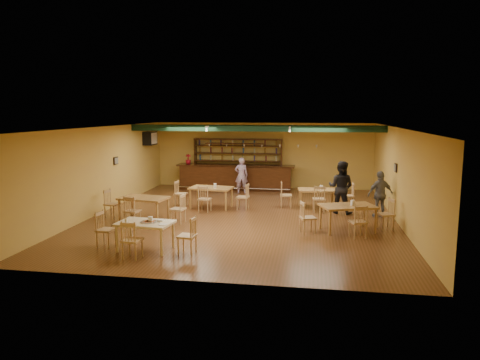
% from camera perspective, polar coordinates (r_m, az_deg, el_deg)
% --- Properties ---
extents(floor, '(12.00, 12.00, 0.00)m').
position_cam_1_polar(floor, '(15.35, 0.42, -4.60)').
color(floor, '#563618').
rests_on(floor, ground).
extents(ceiling_beam, '(10.00, 0.30, 0.25)m').
position_cam_1_polar(ceiling_beam, '(17.73, 1.82, 6.55)').
color(ceiling_beam, black).
rests_on(ceiling_beam, ceiling).
extents(track_rail_left, '(0.05, 2.50, 0.05)m').
position_cam_1_polar(track_rail_left, '(18.63, -3.48, 6.86)').
color(track_rail_left, white).
rests_on(track_rail_left, ceiling).
extents(track_rail_right, '(0.05, 2.50, 0.05)m').
position_cam_1_polar(track_rail_right, '(18.20, 6.47, 6.78)').
color(track_rail_right, white).
rests_on(track_rail_right, ceiling).
extents(ac_unit, '(0.34, 0.70, 0.48)m').
position_cam_1_polar(ac_unit, '(20.28, -11.29, 5.19)').
color(ac_unit, white).
rests_on(ac_unit, wall_left).
extents(picture_left, '(0.04, 0.34, 0.28)m').
position_cam_1_polar(picture_left, '(17.45, -15.41, 2.36)').
color(picture_left, black).
rests_on(picture_left, wall_left).
extents(picture_right, '(0.04, 0.34, 0.28)m').
position_cam_1_polar(picture_right, '(15.61, 19.07, 1.48)').
color(picture_right, black).
rests_on(picture_right, wall_right).
extents(bar_counter, '(5.31, 0.85, 1.13)m').
position_cam_1_polar(bar_counter, '(20.43, -0.56, 0.35)').
color(bar_counter, black).
rests_on(bar_counter, ground).
extents(back_bar_hutch, '(4.10, 0.40, 2.28)m').
position_cam_1_polar(back_bar_hutch, '(20.97, -0.27, 2.15)').
color(back_bar_hutch, black).
rests_on(back_bar_hutch, ground).
extents(poinsettia, '(0.32, 0.32, 0.45)m').
position_cam_1_polar(poinsettia, '(20.81, -6.56, 2.64)').
color(poinsettia, '#AA0F1F').
rests_on(poinsettia, bar_counter).
extents(dining_table_a, '(1.61, 1.07, 0.76)m').
position_cam_1_polar(dining_table_a, '(16.70, -3.65, -2.20)').
color(dining_table_a, '#A26E39').
rests_on(dining_table_a, ground).
extents(dining_table_b, '(1.45, 0.95, 0.69)m').
position_cam_1_polar(dining_table_b, '(16.89, 9.68, -2.31)').
color(dining_table_b, '#A26E39').
rests_on(dining_table_b, ground).
extents(dining_table_c, '(1.65, 1.14, 0.76)m').
position_cam_1_polar(dining_table_c, '(15.07, -12.01, -3.56)').
color(dining_table_c, '#A26E39').
rests_on(dining_table_c, ground).
extents(dining_table_d, '(1.78, 1.40, 0.78)m').
position_cam_1_polar(dining_table_d, '(13.80, 13.41, -4.70)').
color(dining_table_d, '#A26E39').
rests_on(dining_table_d, ground).
extents(near_table, '(1.46, 1.02, 0.74)m').
position_cam_1_polar(near_table, '(11.88, -11.85, -6.94)').
color(near_table, beige).
rests_on(near_table, ground).
extents(pizza_tray, '(0.51, 0.51, 0.01)m').
position_cam_1_polar(pizza_tray, '(11.75, -11.46, -5.20)').
color(pizza_tray, silver).
rests_on(pizza_tray, near_table).
extents(parmesan_shaker, '(0.08, 0.08, 0.11)m').
position_cam_1_polar(parmesan_shaker, '(11.80, -14.18, -4.99)').
color(parmesan_shaker, '#EAE5C6').
rests_on(parmesan_shaker, near_table).
extents(napkin_stack, '(0.22, 0.18, 0.03)m').
position_cam_1_polar(napkin_stack, '(11.84, -10.00, -5.01)').
color(napkin_stack, white).
rests_on(napkin_stack, near_table).
extents(pizza_server, '(0.32, 0.23, 0.00)m').
position_cam_1_polar(pizza_server, '(11.74, -10.70, -5.14)').
color(pizza_server, silver).
rests_on(pizza_server, pizza_tray).
extents(side_plate, '(0.24, 0.24, 0.01)m').
position_cam_1_polar(side_plate, '(11.42, -9.71, -5.56)').
color(side_plate, white).
rests_on(side_plate, near_table).
extents(patron_bar, '(0.62, 0.46, 1.56)m').
position_cam_1_polar(patron_bar, '(19.53, 0.17, 0.59)').
color(patron_bar, '#754596').
rests_on(patron_bar, ground).
extents(patron_right_a, '(1.07, 0.95, 1.83)m').
position_cam_1_polar(patron_right_a, '(16.03, 12.61, -0.90)').
color(patron_right_a, black).
rests_on(patron_right_a, ground).
extents(patron_right_b, '(0.99, 0.71, 1.56)m').
position_cam_1_polar(patron_right_b, '(15.80, 17.29, -1.73)').
color(patron_right_b, slate).
rests_on(patron_right_b, ground).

